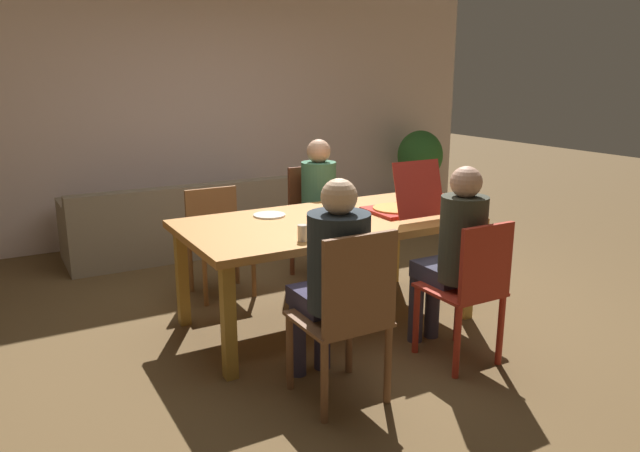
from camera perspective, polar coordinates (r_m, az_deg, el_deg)
The scene contains 17 objects.
ground_plane at distance 4.50m, azimuth 0.63°, elevation -8.91°, with size 20.00×20.00×0.00m, color brown.
back_wall at distance 6.81m, azimuth -11.91°, elevation 10.91°, with size 7.25×0.12×2.79m, color beige.
dining_table at distance 4.27m, azimuth 0.66°, elevation -0.33°, with size 2.04×1.09×0.77m.
chair_0 at distance 5.32m, azimuth -0.60°, elevation 0.74°, with size 0.41×0.42×0.97m.
person_0 at distance 5.16m, azimuth 0.17°, elevation 2.52°, with size 0.30×0.48×1.23m.
chair_1 at distance 3.79m, azimuth 14.02°, elevation -5.66°, with size 0.41×0.44×0.92m.
person_1 at distance 3.84m, azimuth 12.57°, elevation -2.08°, with size 0.29×0.52×1.24m.
chair_2 at distance 3.24m, azimuth 2.67°, elevation -8.14°, with size 0.46×0.46×0.99m.
person_2 at distance 3.30m, azimuth 1.25°, elevation -4.20°, with size 0.34×0.54×1.24m.
chair_3 at distance 4.99m, azimuth -9.73°, elevation -0.63°, with size 0.46×0.41×0.86m.
pizza_box_0 at distance 4.45m, azimuth 7.62°, elevation 1.87°, with size 0.40×0.50×0.41m.
plate_0 at distance 4.36m, azimuth -4.81°, elevation 1.04°, with size 0.23×0.23×0.01m.
plate_1 at distance 4.33m, azimuth 0.59°, elevation 1.03°, with size 0.26×0.26×0.03m.
drinking_glass_0 at distance 4.67m, azimuth 11.37°, elevation 2.33°, with size 0.06×0.06×0.11m, color #B84834.
drinking_glass_1 at distance 3.70m, azimuth -1.67°, elevation -0.65°, with size 0.06×0.06×0.10m, color beige.
couch at distance 6.21m, azimuth -13.02°, elevation 0.01°, with size 2.20×0.78×0.73m.
potted_plant at distance 7.80m, azimuth 9.42°, elevation 6.01°, with size 0.57×0.57×1.06m.
Camera 1 is at (-2.07, -3.57, 1.78)m, focal length 33.86 mm.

